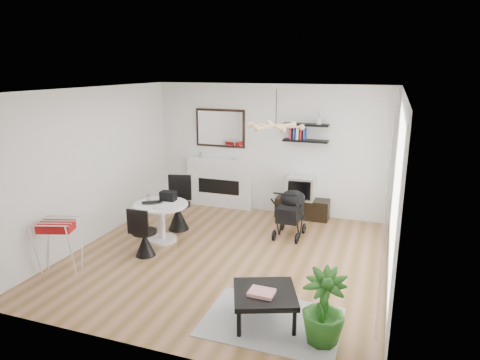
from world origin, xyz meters
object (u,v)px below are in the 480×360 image
(coffee_table, at_px, (265,295))
(dining_table, at_px, (161,217))
(potted_plant, at_px, (323,307))
(crt_tv, at_px, (301,188))
(drying_rack, at_px, (60,245))
(tv_console, at_px, (302,208))
(stroller, at_px, (291,215))
(fireplace, at_px, (220,177))

(coffee_table, bearing_deg, dining_table, 143.53)
(coffee_table, height_order, potted_plant, potted_plant)
(crt_tv, xyz_separation_m, dining_table, (-2.09, -2.05, -0.18))
(crt_tv, relative_size, drying_rack, 0.64)
(tv_console, xyz_separation_m, coffee_table, (0.31, -3.85, 0.15))
(drying_rack, bearing_deg, stroller, 23.65)
(coffee_table, bearing_deg, tv_console, 94.59)
(tv_console, bearing_deg, crt_tv, -174.33)
(drying_rack, distance_m, stroller, 3.92)
(drying_rack, height_order, coffee_table, drying_rack)
(stroller, relative_size, coffee_table, 0.97)
(fireplace, bearing_deg, dining_table, -96.37)
(drying_rack, distance_m, potted_plant, 4.02)
(drying_rack, bearing_deg, potted_plant, -23.53)
(dining_table, bearing_deg, stroller, 25.74)
(fireplace, bearing_deg, potted_plant, -54.91)
(fireplace, relative_size, drying_rack, 2.56)
(stroller, relative_size, potted_plant, 1.07)
(fireplace, distance_m, coffee_table, 4.54)
(tv_console, distance_m, potted_plant, 4.17)
(fireplace, xyz_separation_m, tv_console, (1.88, -0.12, -0.48))
(tv_console, distance_m, dining_table, 2.96)
(fireplace, relative_size, stroller, 2.30)
(crt_tv, relative_size, stroller, 0.58)
(crt_tv, distance_m, stroller, 1.06)
(fireplace, height_order, potted_plant, fireplace)
(fireplace, xyz_separation_m, dining_table, (-0.24, -2.17, -0.23))
(crt_tv, relative_size, coffee_table, 0.56)
(fireplace, height_order, coffee_table, fireplace)
(drying_rack, bearing_deg, dining_table, 44.30)
(fireplace, height_order, crt_tv, fireplace)
(dining_table, relative_size, coffee_table, 0.99)
(coffee_table, distance_m, potted_plant, 0.76)
(stroller, xyz_separation_m, potted_plant, (1.06, -3.00, 0.03))
(dining_table, height_order, coffee_table, dining_table)
(coffee_table, relative_size, potted_plant, 1.10)
(potted_plant, bearing_deg, stroller, 109.40)
(drying_rack, xyz_separation_m, stroller, (2.94, 2.59, -0.04))
(fireplace, height_order, drying_rack, fireplace)
(fireplace, distance_m, tv_console, 1.94)
(stroller, bearing_deg, drying_rack, -136.45)
(drying_rack, bearing_deg, tv_console, 33.07)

